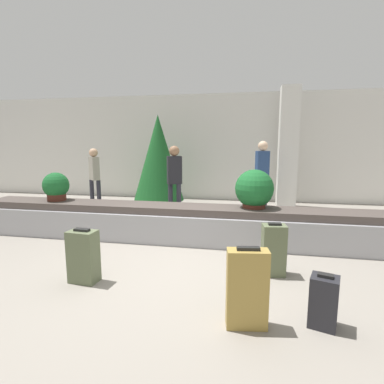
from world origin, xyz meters
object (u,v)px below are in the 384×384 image
pillar (288,148)px  traveler_0 (174,175)px  suitcase_1 (324,301)px  suitcase_2 (274,250)px  traveler_2 (94,173)px  suitcase_0 (83,256)px  traveler_1 (262,169)px  suitcase_3 (247,289)px  decorated_tree (158,158)px  potted_plant_0 (254,190)px  potted_plant_1 (56,187)px

pillar → traveler_0: pillar is taller
suitcase_1 → suitcase_2: suitcase_2 is taller
pillar → traveler_2: bearing=-166.8°
suitcase_0 → traveler_1: traveler_1 is taller
pillar → suitcase_1: 5.81m
pillar → traveler_2: pillar is taller
traveler_1 → suitcase_0: bearing=-139.0°
pillar → suitcase_3: 5.99m
suitcase_1 → traveler_1: size_ratio=0.29×
suitcase_0 → suitcase_3: bearing=-11.4°
traveler_0 → decorated_tree: bearing=95.3°
pillar → decorated_tree: size_ratio=1.29×
pillar → traveler_1: size_ratio=1.79×
suitcase_0 → potted_plant_0: 2.89m
suitcase_1 → traveler_1: bearing=112.3°
suitcase_1 → potted_plant_1: size_ratio=0.96×
decorated_tree → traveler_0: bearing=-58.4°
traveler_2 → pillar: bearing=55.0°
suitcase_1 → potted_plant_0: (-0.63, 2.34, 0.69)m
suitcase_1 → traveler_2: bearing=154.5°
pillar → suitcase_2: bearing=-98.2°
suitcase_2 → potted_plant_1: 4.21m
suitcase_1 → traveler_0: 4.60m
potted_plant_0 → traveler_1: traveler_1 is taller
potted_plant_1 → traveler_1: traveler_1 is taller
pillar → traveler_0: size_ratio=1.92×
traveler_0 → traveler_1: traveler_1 is taller
pillar → decorated_tree: (-3.44, -0.56, -0.27)m
suitcase_2 → suitcase_3: suitcase_3 is taller
suitcase_1 → traveler_2: (-4.74, 4.47, 0.70)m
suitcase_2 → traveler_1: size_ratio=0.39×
potted_plant_0 → traveler_2: bearing=152.6°
suitcase_1 → potted_plant_1: (-4.36, 2.31, 0.65)m
traveler_0 → traveler_1: size_ratio=0.94×
traveler_2 → decorated_tree: bearing=62.9°
potted_plant_0 → traveler_2: traveler_2 is taller
suitcase_0 → potted_plant_1: potted_plant_1 is taller
potted_plant_1 → decorated_tree: (1.20, 2.77, 0.44)m
pillar → potted_plant_1: pillar is taller
suitcase_0 → potted_plant_1: 2.57m
potted_plant_1 → traveler_0: (1.96, 1.53, 0.10)m
potted_plant_0 → potted_plant_1: bearing=-179.5°
potted_plant_1 → potted_plant_0: bearing=0.5°
suitcase_3 → traveler_1: bearing=78.0°
decorated_tree → suitcase_3: bearing=-64.8°
potted_plant_0 → potted_plant_1: (-3.74, -0.03, -0.04)m
pillar → traveler_1: pillar is taller
suitcase_1 → suitcase_2: 1.15m
traveler_0 → decorated_tree: size_ratio=0.67×
suitcase_2 → potted_plant_0: (-0.25, 1.26, 0.60)m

